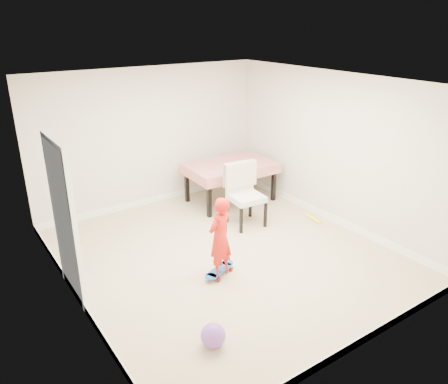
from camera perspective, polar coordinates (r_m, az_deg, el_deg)
ground at (r=6.78m, az=0.26°, el=-8.17°), size 5.00×5.00×0.00m
ceiling at (r=5.93m, az=0.31°, el=13.96°), size 4.50×5.00×0.04m
wall_back at (r=8.30m, az=-9.59°, el=6.94°), size 4.50×0.04×2.60m
wall_front at (r=4.60m, az=18.32°, el=-6.48°), size 4.50×0.04×2.60m
wall_left at (r=5.38m, az=-19.65°, el=-2.43°), size 0.04×5.00×2.60m
wall_right at (r=7.67m, az=14.16°, el=5.33°), size 0.04×5.00×2.60m
door at (r=5.76m, az=-20.07°, el=-3.88°), size 0.11×0.94×2.11m
baseboard_back at (r=8.71m, az=-9.11°, el=-0.95°), size 4.50×0.02×0.12m
baseboard_front at (r=5.27m, az=16.75°, el=-18.49°), size 4.50×0.02×0.12m
baseboard_left at (r=5.97m, az=-18.22°, el=-13.37°), size 0.02×5.00×0.12m
baseboard_right at (r=8.10m, az=13.41°, el=-3.09°), size 0.02×5.00×0.12m
dining_table at (r=8.55m, az=0.85°, el=1.29°), size 1.71×1.11×0.79m
dining_chair at (r=7.51m, az=2.93°, el=-0.49°), size 0.65×0.73×1.09m
skateboard at (r=6.28m, az=-0.61°, el=-10.37°), size 0.63×0.42×0.09m
child at (r=5.97m, az=-0.53°, el=-6.24°), size 0.49×0.41×1.16m
balloon at (r=5.06m, az=-1.45°, el=-18.23°), size 0.28×0.28×0.28m
foam_toy at (r=8.02m, az=11.53°, el=-3.43°), size 0.10×0.40×0.06m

